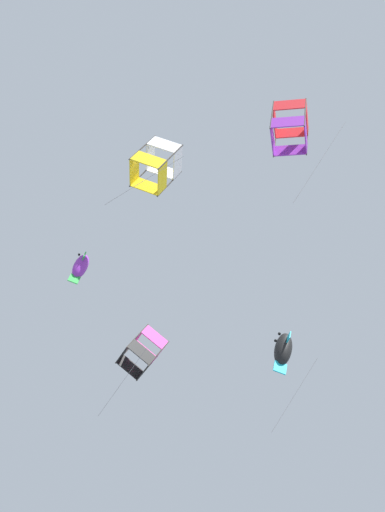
{
  "coord_description": "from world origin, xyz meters",
  "views": [
    {
      "loc": [
        -13.64,
        -8.89,
        16.96
      ],
      "look_at": [
        -0.83,
        0.19,
        34.22
      ],
      "focal_mm": 43.24,
      "sensor_mm": 36.0,
      "label": 1
    }
  ],
  "objects_px": {
    "kite_box_low_drifter": "(142,352)",
    "kite_box_upper_right": "(290,128)",
    "kite_fish_near_right": "(81,267)",
    "kite_box_highest": "(156,166)",
    "kite_fish_mid_left": "(283,350)"
  },
  "relations": [
    {
      "from": "kite_box_low_drifter",
      "to": "kite_box_upper_right",
      "type": "xyz_separation_m",
      "value": [
        -3.11,
        -8.96,
        4.08
      ]
    },
    {
      "from": "kite_box_upper_right",
      "to": "kite_fish_near_right",
      "type": "relative_size",
      "value": 5.33
    },
    {
      "from": "kite_box_highest",
      "to": "kite_fish_near_right",
      "type": "xyz_separation_m",
      "value": [
        -0.03,
        3.12,
        -3.62
      ]
    },
    {
      "from": "kite_box_upper_right",
      "to": "kite_fish_near_right",
      "type": "distance_m",
      "value": 9.01
    },
    {
      "from": "kite_box_upper_right",
      "to": "kite_box_highest",
      "type": "bearing_deg",
      "value": 83.96
    },
    {
      "from": "kite_fish_near_right",
      "to": "kite_fish_mid_left",
      "type": "bearing_deg",
      "value": -74.79
    },
    {
      "from": "kite_fish_mid_left",
      "to": "kite_fish_near_right",
      "type": "bearing_deg",
      "value": 108.98
    },
    {
      "from": "kite_fish_mid_left",
      "to": "kite_fish_near_right",
      "type": "relative_size",
      "value": 3.83
    },
    {
      "from": "kite_box_upper_right",
      "to": "kite_box_highest",
      "type": "height_order",
      "value": "kite_box_upper_right"
    },
    {
      "from": "kite_fish_mid_left",
      "to": "kite_box_highest",
      "type": "height_order",
      "value": "kite_box_highest"
    },
    {
      "from": "kite_fish_mid_left",
      "to": "kite_box_highest",
      "type": "distance_m",
      "value": 9.17
    },
    {
      "from": "kite_box_low_drifter",
      "to": "kite_fish_mid_left",
      "type": "bearing_deg",
      "value": -111.07
    },
    {
      "from": "kite_box_low_drifter",
      "to": "kite_fish_near_right",
      "type": "relative_size",
      "value": 3.02
    },
    {
      "from": "kite_box_highest",
      "to": "kite_fish_near_right",
      "type": "relative_size",
      "value": 3.67
    },
    {
      "from": "kite_box_low_drifter",
      "to": "kite_fish_near_right",
      "type": "bearing_deg",
      "value": 128.69
    }
  ]
}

